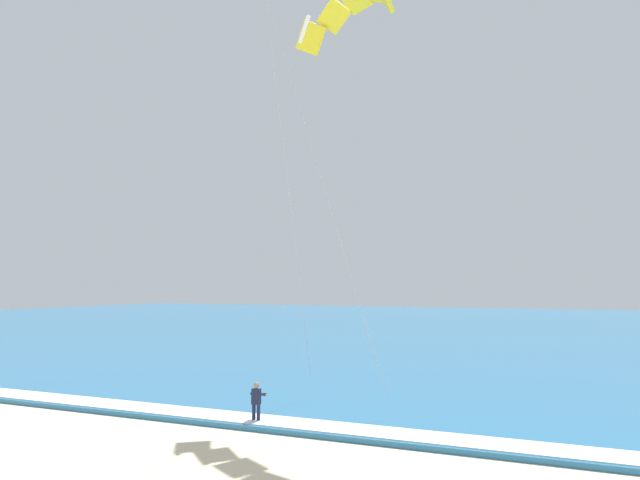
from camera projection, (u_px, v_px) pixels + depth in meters
The scene contains 5 objects.
sea at pixel (461, 325), 76.46m from camera, with size 200.00×120.00×0.20m, color teal.
surf_foam at pixel (239, 417), 22.15m from camera, with size 200.00×1.60×0.04m, color white.
surfboard at pixel (256, 426), 21.60m from camera, with size 0.55×1.43×0.09m.
kitesurfer at pixel (256, 402), 21.69m from camera, with size 0.55×0.54×1.69m.
kite_primary at pixel (349, 9), 25.89m from camera, with size 5.79×5.39×18.16m.
Camera 1 is at (11.65, -8.50, 5.44)m, focal length 31.28 mm.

